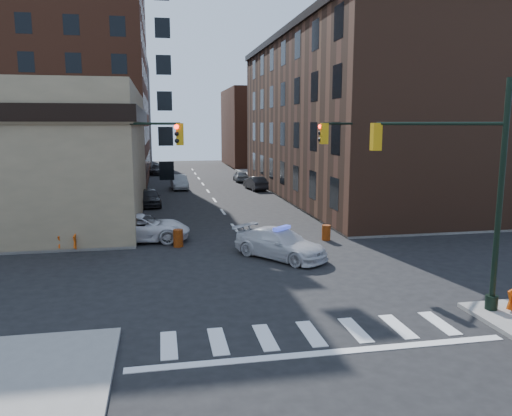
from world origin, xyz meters
name	(u,v)px	position (x,y,z in m)	size (l,w,h in m)	color
ground	(267,272)	(0.00, 0.00, 0.00)	(140.00, 140.00, 0.00)	black
sidewalk_ne	(400,180)	(23.00, 32.75, 0.07)	(34.00, 54.50, 0.15)	gray
apartment_block	(31,75)	(-18.50, 40.00, 12.00)	(25.00, 25.00, 24.00)	#592D1C
commercial_row_ne	(354,120)	(13.00, 22.50, 7.00)	(14.00, 34.00, 14.00)	#492B1D
filler_nw	(85,115)	(-16.00, 62.00, 8.00)	(20.00, 18.00, 16.00)	brown
filler_ne	(276,128)	(14.00, 58.00, 6.00)	(16.00, 16.00, 12.00)	#592D1C
signal_pole_se	(467,182)	(6.04, -5.52, 4.61)	(5.40, 5.27, 8.00)	black
signal_pole_nw	(136,169)	(-5.85, 5.34, 4.34)	(3.58, 3.67, 8.00)	black
signal_pole_ne	(348,165)	(5.84, 5.35, 4.34)	(3.67, 3.58, 8.00)	black
tree_ne_near	(286,156)	(7.50, 26.00, 3.49)	(3.00, 3.00, 4.85)	black
tree_ne_far	(269,152)	(7.50, 34.00, 3.49)	(3.00, 3.00, 4.85)	black
police_car	(280,244)	(1.19, 2.30, 0.73)	(2.05, 5.05, 1.46)	silver
pickup	(141,228)	(-5.80, 7.35, 0.77)	(2.57, 5.57, 1.55)	white
parked_car_wnear	(150,197)	(-5.50, 19.83, 0.71)	(1.69, 4.19, 1.43)	black
parked_car_wfar	(179,182)	(-2.73, 30.10, 0.72)	(1.52, 4.37, 1.44)	#95999D
parked_car_wdeep	(157,169)	(-4.98, 45.85, 0.66)	(1.85, 4.54, 1.32)	black
parked_car_enear	(255,183)	(4.87, 28.23, 0.68)	(1.43, 4.10, 1.35)	black
parked_car_efar	(241,176)	(4.58, 35.83, 0.64)	(1.52, 3.77, 1.29)	gray
pedestrian_a	(73,225)	(-9.57, 8.04, 0.93)	(0.57, 0.37, 1.56)	black
pedestrian_b	(86,229)	(-8.60, 6.12, 1.06)	(0.89, 0.69, 1.83)	black
pedestrian_c	(38,225)	(-11.57, 8.45, 0.95)	(0.94, 0.39, 1.61)	black
barrel_road	(326,233)	(4.70, 5.57, 0.44)	(0.49, 0.49, 0.88)	orange
barrel_bank	(178,238)	(-3.75, 5.60, 0.48)	(0.54, 0.54, 0.96)	#D55F0A
barricade_nw_a	(93,233)	(-8.37, 7.01, 0.66)	(1.37, 0.68, 1.03)	#D74B0A
barricade_nw_b	(69,241)	(-9.44, 5.70, 0.55)	(1.07, 0.53, 0.80)	#D9560A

